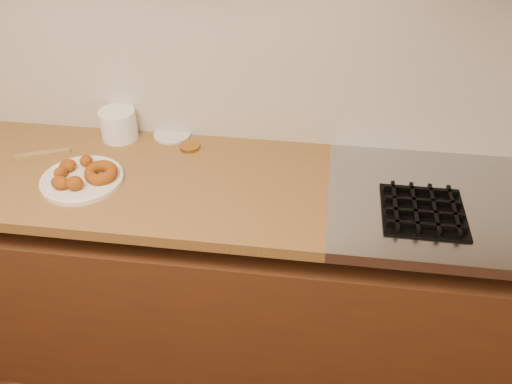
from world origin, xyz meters
The scene contains 11 objects.
wall_back centered at (0.00, 2.00, 1.35)m, with size 4.00×0.02×2.70m, color #C1B190.
base_cabinet centered at (0.00, 1.69, 0.39)m, with size 3.60×0.60×0.77m, color #512913.
butcher_block centered at (-0.65, 1.69, 0.88)m, with size 2.30×0.62×0.04m, color olive.
backsplash centered at (0.00, 1.99, 1.20)m, with size 3.60×0.02×0.60m, color beige.
donut_plate centered at (-0.33, 1.62, 0.91)m, with size 0.28×0.28×0.02m, color white.
ring_donut centered at (-0.27, 1.64, 0.94)m, with size 0.11×0.11×0.04m, color #9A5510.
fried_dough_chunks centered at (-0.37, 1.61, 0.94)m, with size 0.14×0.20×0.05m.
plastic_tub centered at (-0.30, 1.92, 0.96)m, with size 0.14×0.14×0.11m, color white.
tub_lid centered at (-0.11, 1.96, 0.90)m, with size 0.14×0.14×0.01m, color silver.
brass_jar_lid centered at (-0.02, 1.88, 0.91)m, with size 0.08×0.08×0.01m, color #A86A25.
wooden_utensil centered at (-0.54, 1.76, 0.91)m, with size 0.19×0.02×0.01m, color olive.
Camera 1 is at (0.45, 0.22, 1.98)m, focal length 38.00 mm.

